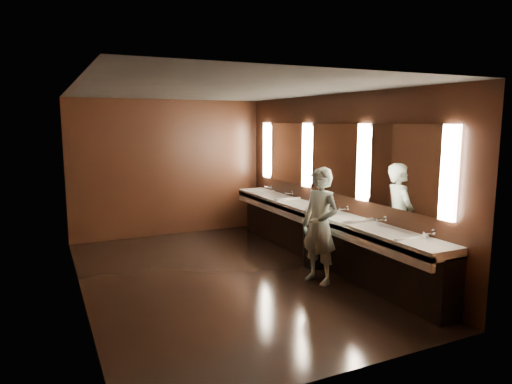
% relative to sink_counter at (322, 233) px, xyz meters
% --- Properties ---
extents(floor, '(6.00, 6.00, 0.00)m').
position_rel_sink_counter_xyz_m(floor, '(-1.79, -0.00, -0.50)').
color(floor, black).
rests_on(floor, ground).
extents(ceiling, '(4.00, 6.00, 0.02)m').
position_rel_sink_counter_xyz_m(ceiling, '(-1.79, -0.00, 2.30)').
color(ceiling, '#2D2D2B').
rests_on(ceiling, wall_back).
extents(wall_back, '(4.00, 0.02, 2.80)m').
position_rel_sink_counter_xyz_m(wall_back, '(-1.79, 3.00, 0.90)').
color(wall_back, black).
rests_on(wall_back, floor).
extents(wall_front, '(4.00, 0.02, 2.80)m').
position_rel_sink_counter_xyz_m(wall_front, '(-1.79, -3.00, 0.90)').
color(wall_front, black).
rests_on(wall_front, floor).
extents(wall_left, '(0.02, 6.00, 2.80)m').
position_rel_sink_counter_xyz_m(wall_left, '(-3.79, -0.00, 0.90)').
color(wall_left, black).
rests_on(wall_left, floor).
extents(wall_right, '(0.02, 6.00, 2.80)m').
position_rel_sink_counter_xyz_m(wall_right, '(0.21, -0.00, 0.90)').
color(wall_right, black).
rests_on(wall_right, floor).
extents(sink_counter, '(0.55, 5.40, 1.01)m').
position_rel_sink_counter_xyz_m(sink_counter, '(0.00, 0.00, 0.00)').
color(sink_counter, black).
rests_on(sink_counter, floor).
extents(mirror_band, '(0.06, 5.03, 1.15)m').
position_rel_sink_counter_xyz_m(mirror_band, '(0.19, -0.00, 1.25)').
color(mirror_band, '#FFE5C4').
rests_on(mirror_band, wall_right).
extents(person, '(0.56, 0.71, 1.71)m').
position_rel_sink_counter_xyz_m(person, '(-0.57, -0.81, 0.36)').
color(person, '#99D7E4').
rests_on(person, floor).
extents(trash_bin, '(0.50, 0.50, 0.63)m').
position_rel_sink_counter_xyz_m(trash_bin, '(-0.22, -0.15, -0.18)').
color(trash_bin, black).
rests_on(trash_bin, floor).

